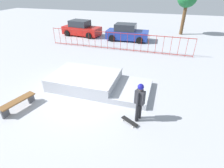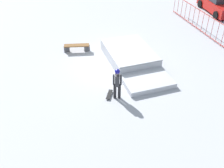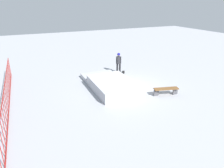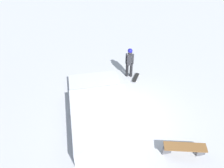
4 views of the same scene
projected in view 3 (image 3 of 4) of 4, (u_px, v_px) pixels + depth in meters
name	position (u px, v px, depth m)	size (l,w,h in m)	color
ground_plane	(125.00, 87.00, 14.60)	(60.00, 60.00, 0.00)	#A8AAB2
skate_ramp	(110.00, 84.00, 14.32)	(5.45, 2.71, 0.74)	#B0B3BB
skater	(119.00, 61.00, 17.24)	(0.43, 0.42, 1.73)	black
skateboard	(123.00, 72.00, 17.45)	(0.79, 0.59, 0.09)	black
perimeter_fence	(7.00, 96.00, 11.41)	(12.28, 0.31, 1.50)	maroon
park_bench	(166.00, 90.00, 13.28)	(0.80, 1.65, 0.48)	brown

